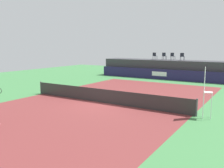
{
  "coord_description": "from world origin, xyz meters",
  "views": [
    {
      "loc": [
        9.18,
        -13.59,
        3.85
      ],
      "look_at": [
        -0.57,
        2.0,
        1.0
      ],
      "focal_mm": 39.11,
      "sensor_mm": 36.0,
      "label": 1
    }
  ],
  "objects_px": {
    "umpire_chair": "(206,89)",
    "tennis_ball": "(109,81)",
    "net_post_far": "(197,108)",
    "spectator_chair_far_left": "(155,56)",
    "net_post_near": "(41,88)",
    "spectator_chair_left": "(164,56)",
    "spectator_chair_right": "(182,56)",
    "spectator_chair_center": "(173,56)"
  },
  "relations": [
    {
      "from": "net_post_far",
      "to": "spectator_chair_far_left",
      "type": "bearing_deg",
      "value": 119.93
    },
    {
      "from": "spectator_chair_right",
      "to": "tennis_ball",
      "type": "distance_m",
      "value": 9.21
    },
    {
      "from": "spectator_chair_center",
      "to": "net_post_near",
      "type": "height_order",
      "value": "spectator_chair_center"
    },
    {
      "from": "umpire_chair",
      "to": "tennis_ball",
      "type": "distance_m",
      "value": 15.22
    },
    {
      "from": "net_post_near",
      "to": "umpire_chair",
      "type": "bearing_deg",
      "value": -0.08
    },
    {
      "from": "spectator_chair_left",
      "to": "net_post_near",
      "type": "bearing_deg",
      "value": -107.57
    },
    {
      "from": "umpire_chair",
      "to": "net_post_far",
      "type": "xyz_separation_m",
      "value": [
        -0.44,
        0.02,
        -1.09
      ]
    },
    {
      "from": "spectator_chair_center",
      "to": "net_post_far",
      "type": "distance_m",
      "value": 16.88
    },
    {
      "from": "spectator_chair_right",
      "to": "net_post_near",
      "type": "bearing_deg",
      "value": -115.08
    },
    {
      "from": "net_post_near",
      "to": "net_post_far",
      "type": "xyz_separation_m",
      "value": [
        12.4,
        0.0,
        0.0
      ]
    },
    {
      "from": "umpire_chair",
      "to": "net_post_far",
      "type": "height_order",
      "value": "umpire_chair"
    },
    {
      "from": "spectator_chair_left",
      "to": "tennis_ball",
      "type": "bearing_deg",
      "value": -123.3
    },
    {
      "from": "spectator_chair_right",
      "to": "net_post_far",
      "type": "relative_size",
      "value": 0.89
    },
    {
      "from": "spectator_chair_far_left",
      "to": "net_post_near",
      "type": "height_order",
      "value": "spectator_chair_far_left"
    },
    {
      "from": "spectator_chair_left",
      "to": "umpire_chair",
      "type": "xyz_separation_m",
      "value": [
        7.98,
        -15.36,
        -1.11
      ]
    },
    {
      "from": "spectator_chair_far_left",
      "to": "spectator_chair_right",
      "type": "xyz_separation_m",
      "value": [
        3.37,
        0.17,
        0.0
      ]
    },
    {
      "from": "spectator_chair_far_left",
      "to": "spectator_chair_left",
      "type": "height_order",
      "value": "same"
    },
    {
      "from": "spectator_chair_left",
      "to": "spectator_chair_right",
      "type": "xyz_separation_m",
      "value": [
        2.26,
        -0.14,
        0.0
      ]
    },
    {
      "from": "net_post_near",
      "to": "tennis_ball",
      "type": "distance_m",
      "value": 9.15
    },
    {
      "from": "spectator_chair_far_left",
      "to": "umpire_chair",
      "type": "relative_size",
      "value": 0.32
    },
    {
      "from": "spectator_chair_center",
      "to": "spectator_chair_right",
      "type": "bearing_deg",
      "value": -9.85
    },
    {
      "from": "spectator_chair_center",
      "to": "spectator_chair_left",
      "type": "bearing_deg",
      "value": -175.76
    },
    {
      "from": "spectator_chair_center",
      "to": "spectator_chair_right",
      "type": "distance_m",
      "value": 1.25
    },
    {
      "from": "spectator_chair_far_left",
      "to": "net_post_far",
      "type": "distance_m",
      "value": 17.49
    },
    {
      "from": "spectator_chair_right",
      "to": "tennis_ball",
      "type": "bearing_deg",
      "value": -136.17
    },
    {
      "from": "spectator_chair_left",
      "to": "net_post_far",
      "type": "height_order",
      "value": "spectator_chair_left"
    },
    {
      "from": "spectator_chair_left",
      "to": "net_post_far",
      "type": "relative_size",
      "value": 0.89
    },
    {
      "from": "spectator_chair_right",
      "to": "net_post_far",
      "type": "distance_m",
      "value": 16.25
    },
    {
      "from": "spectator_chair_left",
      "to": "tennis_ball",
      "type": "xyz_separation_m",
      "value": [
        -4.1,
        -6.24,
        -2.66
      ]
    },
    {
      "from": "spectator_chair_center",
      "to": "umpire_chair",
      "type": "distance_m",
      "value": 16.97
    },
    {
      "from": "spectator_chair_right",
      "to": "spectator_chair_left",
      "type": "bearing_deg",
      "value": 176.52
    },
    {
      "from": "tennis_ball",
      "to": "umpire_chair",
      "type": "bearing_deg",
      "value": -37.05
    },
    {
      "from": "net_post_near",
      "to": "net_post_far",
      "type": "height_order",
      "value": "same"
    },
    {
      "from": "umpire_chair",
      "to": "tennis_ball",
      "type": "bearing_deg",
      "value": 142.95
    },
    {
      "from": "spectator_chair_right",
      "to": "net_post_near",
      "type": "xyz_separation_m",
      "value": [
        -7.12,
        -15.21,
        -2.19
      ]
    },
    {
      "from": "spectator_chair_left",
      "to": "umpire_chair",
      "type": "height_order",
      "value": "spectator_chair_left"
    },
    {
      "from": "spectator_chair_left",
      "to": "net_post_far",
      "type": "xyz_separation_m",
      "value": [
        7.54,
        -15.34,
        -2.19
      ]
    },
    {
      "from": "spectator_chair_center",
      "to": "net_post_near",
      "type": "xyz_separation_m",
      "value": [
        -5.89,
        -15.42,
        -2.19
      ]
    },
    {
      "from": "umpire_chair",
      "to": "net_post_near",
      "type": "distance_m",
      "value": 12.89
    },
    {
      "from": "tennis_ball",
      "to": "spectator_chair_left",
      "type": "bearing_deg",
      "value": 56.7
    },
    {
      "from": "net_post_near",
      "to": "spectator_chair_right",
      "type": "bearing_deg",
      "value": 64.92
    },
    {
      "from": "spectator_chair_far_left",
      "to": "tennis_ball",
      "type": "xyz_separation_m",
      "value": [
        -2.98,
        -5.93,
        -2.66
      ]
    }
  ]
}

